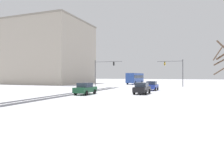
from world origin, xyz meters
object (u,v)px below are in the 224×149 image
traffic_signal_far_left (103,68)px  car_blue_lead (152,86)px  bus_oncoming (135,78)px  car_dark_green_third (85,89)px  car_black_second (142,88)px  office_building_far_left_block (49,53)px  traffic_signal_far_right (176,68)px

traffic_signal_far_left → car_blue_lead: size_ratio=1.74×
traffic_signal_far_left → car_blue_lead: 18.12m
car_blue_lead → bus_oncoming: 27.57m
traffic_signal_far_left → car_dark_green_third: size_ratio=1.75×
car_black_second → bus_oncoming: 35.10m
car_dark_green_third → office_building_far_left_block: (-30.50, 31.35, 9.28)m
car_dark_green_third → bus_oncoming: size_ratio=0.37×
traffic_signal_far_left → car_black_second: size_ratio=1.74×
car_blue_lead → traffic_signal_far_right: bearing=77.9°
office_building_far_left_block → car_blue_lead: bearing=-27.7°
car_blue_lead → bus_oncoming: bearing=110.5°
car_dark_green_third → car_blue_lead: bearing=58.0°
bus_oncoming → traffic_signal_far_left: bearing=-106.7°
car_black_second → traffic_signal_far_left: bearing=127.1°
traffic_signal_far_right → car_blue_lead: size_ratio=1.57×
traffic_signal_far_left → car_dark_green_third: bearing=-72.7°
traffic_signal_far_right → car_blue_lead: 15.41m
traffic_signal_far_left → car_dark_green_third: 23.57m
traffic_signal_far_left → car_black_second: 23.66m
traffic_signal_far_left → car_black_second: traffic_signal_far_left is taller
car_blue_lead → car_black_second: same height
car_dark_green_third → office_building_far_left_block: size_ratio=0.16×
traffic_signal_far_right → car_dark_green_third: size_ratio=1.58×
car_black_second → office_building_far_left_block: office_building_far_left_block is taller
car_black_second → office_building_far_left_block: size_ratio=0.16×
traffic_signal_far_left → office_building_far_left_block: 25.88m
office_building_far_left_block → car_black_second: bearing=-36.4°
traffic_signal_far_right → office_building_far_left_block: office_building_far_left_block is taller
office_building_far_left_block → traffic_signal_far_right: bearing=-7.2°
traffic_signal_far_right → car_dark_green_third: 28.37m
car_blue_lead → car_black_second: 7.94m
car_blue_lead → bus_oncoming: bus_oncoming is taller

